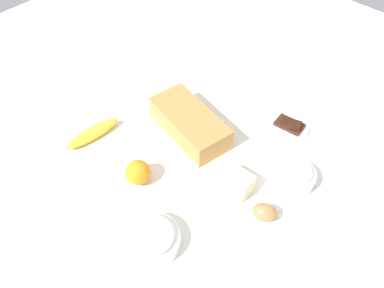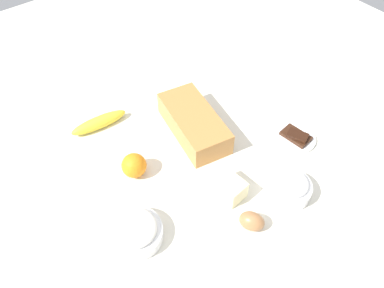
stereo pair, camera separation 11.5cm
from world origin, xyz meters
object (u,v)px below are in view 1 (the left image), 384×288
Objects in this scene: butter_block at (236,182)px; chocolate_plate at (289,126)px; loaf_pan at (190,123)px; sugar_bowl at (294,175)px; banana at (92,133)px; egg_near_butter at (265,212)px; flour_bowl at (152,238)px; orange_fruit at (138,172)px.

butter_block reaches higher than chocolate_plate.
loaf_pan is 0.36m from sugar_bowl.
sugar_bowl reaches higher than banana.
egg_near_butter is (0.12, -0.02, -0.00)m from butter_block.
butter_block is (0.05, 0.28, -0.00)m from flour_bowl.
loaf_pan is 0.38m from egg_near_butter.
sugar_bowl is at bearing -53.89° from chocolate_plate.
loaf_pan is 0.26m from butter_block.
flour_bowl is 0.44m from sugar_bowl.
flour_bowl reaches higher than chocolate_plate.
loaf_pan is 0.31m from banana.
orange_fruit is at bearing 148.36° from flour_bowl.
banana is at bearing -160.64° from butter_block.
orange_fruit is at bearing -112.84° from chocolate_plate.
loaf_pan is at bearing 48.01° from banana.
flour_bowl is 1.95× the size of orange_fruit.
egg_near_butter is 0.36m from chocolate_plate.
flour_bowl is 1.60× the size of butter_block.
loaf_pan reaches higher than butter_block.
sugar_bowl is 0.63m from banana.
sugar_bowl is at bearing 94.12° from egg_near_butter.
banana is at bearing -121.21° from loaf_pan.
loaf_pan reaches higher than banana.
butter_block is (0.22, 0.17, -0.01)m from orange_fruit.
butter_block is at bearing -85.89° from chocolate_plate.
orange_fruit is 0.52m from chocolate_plate.
loaf_pan is 2.30× the size of chocolate_plate.
egg_near_butter is at bearing -67.12° from chocolate_plate.
egg_near_butter is (0.37, -0.09, -0.02)m from loaf_pan.
flour_bowl is 1.15× the size of sugar_bowl.
chocolate_plate is at bearing 47.03° from banana.
banana is (-0.41, 0.12, -0.01)m from flour_bowl.
loaf_pan reaches higher than egg_near_butter.
banana is at bearing -166.32° from egg_near_butter.
loaf_pan is 3.33× the size of butter_block.
banana is 2.58× the size of orange_fruit.
butter_block is at bearing -5.05° from loaf_pan.
egg_near_butter is at bearing 13.68° from banana.
chocolate_plate is at bearing 94.11° from butter_block.
chocolate_plate is (0.23, 0.24, -0.03)m from loaf_pan.
loaf_pan is at bearing 120.15° from flour_bowl.
flour_bowl reaches higher than egg_near_butter.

